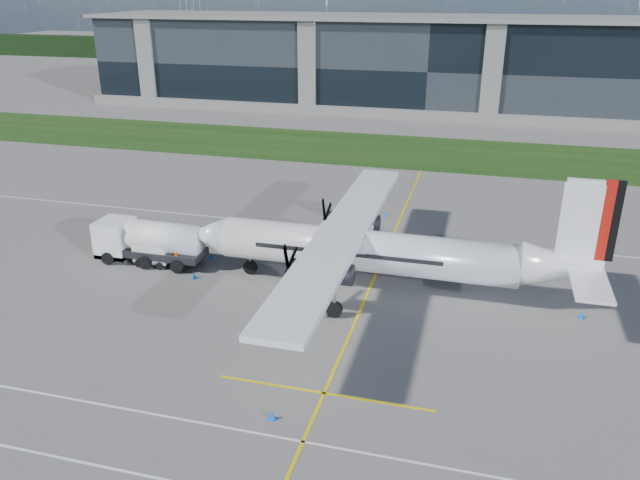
# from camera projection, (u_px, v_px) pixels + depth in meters

# --- Properties ---
(ground) EXTENTS (400.00, 400.00, 0.00)m
(ground) POSITION_uv_depth(u_px,v_px,m) (397.00, 167.00, 75.40)
(ground) COLOR slate
(ground) RESTS_ON ground
(grass_strip) EXTENTS (400.00, 18.00, 0.04)m
(grass_strip) POSITION_uv_depth(u_px,v_px,m) (406.00, 151.00, 82.54)
(grass_strip) COLOR #14360E
(grass_strip) RESTS_ON ground
(terminal_building) EXTENTS (120.00, 20.00, 15.00)m
(terminal_building) POSITION_uv_depth(u_px,v_px,m) (434.00, 65.00, 108.29)
(terminal_building) COLOR black
(terminal_building) RESTS_ON ground
(tree_line) EXTENTS (400.00, 6.00, 6.00)m
(tree_line) POSITION_uv_depth(u_px,v_px,m) (455.00, 57.00, 163.60)
(tree_line) COLOR black
(tree_line) RESTS_ON ground
(pylon_west) EXTENTS (9.00, 4.60, 30.00)m
(pylon_west) POSITION_uv_depth(u_px,v_px,m) (190.00, 5.00, 187.31)
(pylon_west) COLOR gray
(pylon_west) RESTS_ON ground
(yellow_taxiway_centerline) EXTENTS (0.20, 70.00, 0.01)m
(yellow_taxiway_centerline) POSITION_uv_depth(u_px,v_px,m) (377.00, 271.00, 47.87)
(yellow_taxiway_centerline) COLOR yellow
(yellow_taxiway_centerline) RESTS_ON ground
(turboprop_aircraft) EXTENTS (29.93, 31.03, 9.31)m
(turboprop_aircraft) POSITION_uv_depth(u_px,v_px,m) (382.00, 229.00, 43.33)
(turboprop_aircraft) COLOR white
(turboprop_aircraft) RESTS_ON ground
(fuel_tanker_truck) EXTENTS (9.17, 2.98, 3.44)m
(fuel_tanker_truck) POSITION_uv_depth(u_px,v_px,m) (143.00, 241.00, 49.05)
(fuel_tanker_truck) COLOR white
(fuel_tanker_truck) RESTS_ON ground
(baggage_tug) EXTENTS (3.01, 1.81, 1.81)m
(baggage_tug) POSITION_uv_depth(u_px,v_px,m) (154.00, 254.00, 48.80)
(baggage_tug) COLOR silver
(baggage_tug) RESTS_ON ground
(ground_crew_person) EXTENTS (0.69, 0.85, 1.84)m
(ground_crew_person) POSITION_uv_depth(u_px,v_px,m) (177.00, 260.00, 47.68)
(ground_crew_person) COLOR #F25907
(ground_crew_person) RESTS_ON ground
(safety_cone_stbdwing) EXTENTS (0.36, 0.36, 0.50)m
(safety_cone_stbdwing) POSITION_uv_depth(u_px,v_px,m) (385.00, 214.00, 59.27)
(safety_cone_stbdwing) COLOR blue
(safety_cone_stbdwing) RESTS_ON ground
(safety_cone_fwd) EXTENTS (0.36, 0.36, 0.50)m
(safety_cone_fwd) POSITION_uv_depth(u_px,v_px,m) (175.00, 262.00, 48.93)
(safety_cone_fwd) COLOR blue
(safety_cone_fwd) RESTS_ON ground
(safety_cone_tail) EXTENTS (0.36, 0.36, 0.50)m
(safety_cone_tail) POSITION_uv_depth(u_px,v_px,m) (581.00, 315.00, 41.09)
(safety_cone_tail) COLOR blue
(safety_cone_tail) RESTS_ON ground
(safety_cone_nose_stbd) EXTENTS (0.36, 0.36, 0.50)m
(safety_cone_nose_stbd) POSITION_uv_depth(u_px,v_px,m) (212.00, 256.00, 49.94)
(safety_cone_nose_stbd) COLOR blue
(safety_cone_nose_stbd) RESTS_ON ground
(safety_cone_portwing) EXTENTS (0.36, 0.36, 0.50)m
(safety_cone_portwing) POSITION_uv_depth(u_px,v_px,m) (272.00, 415.00, 31.49)
(safety_cone_portwing) COLOR blue
(safety_cone_portwing) RESTS_ON ground
(safety_cone_nose_port) EXTENTS (0.36, 0.36, 0.50)m
(safety_cone_nose_port) POSITION_uv_depth(u_px,v_px,m) (194.00, 275.00, 46.66)
(safety_cone_nose_port) COLOR blue
(safety_cone_nose_port) RESTS_ON ground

